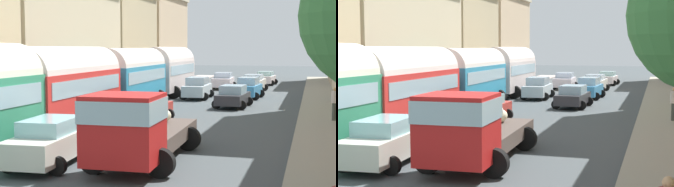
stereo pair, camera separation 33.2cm
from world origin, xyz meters
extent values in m
plane|color=#404649|center=(0.00, 27.00, 0.00)|extent=(154.00, 154.00, 0.00)
cube|color=#B4A29B|center=(-7.25, 27.00, 0.07)|extent=(2.50, 70.00, 0.14)
cube|color=gray|center=(7.25, 27.00, 0.07)|extent=(2.50, 70.00, 0.14)
cube|color=beige|center=(-10.84, 25.43, 4.03)|extent=(4.67, 14.29, 8.05)
cube|color=tan|center=(-10.95, 37.80, 4.38)|extent=(4.90, 9.60, 8.76)
cube|color=tan|center=(-10.92, 49.43, 4.74)|extent=(4.85, 12.03, 9.48)
cylinder|color=black|center=(-3.41, 9.50, 0.50)|extent=(1.00, 0.35, 1.00)
cube|color=red|center=(-4.60, 15.50, 1.64)|extent=(2.67, 8.50, 2.29)
cylinder|color=silver|center=(-4.60, 15.50, 2.79)|extent=(2.62, 8.33, 2.38)
cube|color=#99B7C6|center=(-4.60, 15.50, 2.15)|extent=(2.70, 7.83, 0.73)
cylinder|color=black|center=(-5.83, 18.08, 0.50)|extent=(1.00, 0.35, 1.00)
cylinder|color=black|center=(-3.52, 18.15, 0.50)|extent=(1.00, 0.35, 1.00)
cylinder|color=black|center=(-5.68, 12.85, 0.50)|extent=(1.00, 0.35, 1.00)
cylinder|color=black|center=(-3.37, 12.92, 0.50)|extent=(1.00, 0.35, 1.00)
cube|color=teal|center=(-4.60, 24.50, 1.63)|extent=(2.56, 8.76, 2.27)
cylinder|color=silver|center=(-4.60, 24.50, 2.77)|extent=(2.51, 8.59, 2.26)
cube|color=#99B7C6|center=(-4.60, 24.50, 2.13)|extent=(2.58, 8.07, 0.72)
cylinder|color=black|center=(-5.77, 27.16, 0.50)|extent=(1.00, 0.35, 1.00)
cylinder|color=black|center=(-3.58, 27.23, 0.50)|extent=(1.00, 0.35, 1.00)
cylinder|color=black|center=(-5.62, 21.77, 0.50)|extent=(1.00, 0.35, 1.00)
cylinder|color=black|center=(-3.43, 21.84, 0.50)|extent=(1.00, 0.35, 1.00)
cube|color=silver|center=(-4.60, 33.50, 1.67)|extent=(2.39, 8.38, 2.33)
cylinder|color=silver|center=(-4.60, 33.50, 2.83)|extent=(2.34, 8.21, 2.29)
cube|color=#99B7C6|center=(-4.60, 33.50, 2.18)|extent=(2.43, 7.71, 0.75)
cylinder|color=black|center=(-5.73, 36.09, 0.50)|extent=(1.00, 0.35, 1.00)
cylinder|color=black|center=(-3.51, 36.10, 0.50)|extent=(1.00, 0.35, 1.00)
cylinder|color=black|center=(-5.69, 30.90, 0.50)|extent=(1.00, 0.35, 1.00)
cylinder|color=black|center=(-3.47, 30.91, 0.50)|extent=(1.00, 0.35, 1.00)
cube|color=#B51A19|center=(1.31, 7.72, 1.49)|extent=(2.23, 2.13, 2.09)
cube|color=#99B7C6|center=(1.31, 7.72, 2.08)|extent=(2.28, 2.22, 0.67)
cube|color=#4D413B|center=(1.19, 11.26, 0.73)|extent=(2.34, 5.11, 0.55)
ellipsoid|color=beige|center=(1.00, 12.58, 1.23)|extent=(1.02, 1.02, 0.45)
ellipsoid|color=beige|center=(1.09, 12.32, 1.28)|extent=(1.05, 1.06, 0.57)
ellipsoid|color=#EAE7CA|center=(1.08, 11.25, 1.28)|extent=(1.06, 1.01, 0.57)
ellipsoid|color=silver|center=(1.35, 10.77, 1.69)|extent=(1.16, 1.03, 0.57)
cylinder|color=black|center=(2.38, 7.97, 0.45)|extent=(0.90, 0.32, 0.90)
cylinder|color=black|center=(0.23, 7.90, 0.45)|extent=(0.90, 0.32, 0.90)
cylinder|color=black|center=(2.23, 12.22, 0.45)|extent=(0.90, 0.32, 0.90)
cylinder|color=black|center=(0.07, 12.15, 0.45)|extent=(0.90, 0.32, 0.90)
cube|color=#2B2B30|center=(1.70, 26.66, 0.60)|extent=(1.85, 4.07, 0.65)
cube|color=#99BDD3|center=(1.70, 26.66, 1.19)|extent=(1.55, 2.15, 0.54)
cylinder|color=black|center=(2.47, 25.39, 0.30)|extent=(0.60, 0.21, 0.60)
cylinder|color=black|center=(0.82, 25.47, 0.30)|extent=(0.60, 0.21, 0.60)
cylinder|color=black|center=(2.59, 27.86, 0.30)|extent=(0.60, 0.21, 0.60)
cylinder|color=black|center=(0.94, 27.94, 0.30)|extent=(0.60, 0.21, 0.60)
cube|color=#3E8BC2|center=(1.96, 32.76, 0.66)|extent=(1.79, 3.95, 0.78)
cube|color=#A4C0D1|center=(1.96, 32.76, 1.35)|extent=(1.48, 2.09, 0.60)
cylinder|color=black|center=(2.64, 31.52, 0.30)|extent=(0.60, 0.21, 0.60)
cylinder|color=black|center=(1.11, 31.62, 0.30)|extent=(0.60, 0.21, 0.60)
cylinder|color=black|center=(2.81, 33.90, 0.30)|extent=(0.60, 0.21, 0.60)
cylinder|color=black|center=(1.27, 34.01, 0.30)|extent=(0.60, 0.21, 0.60)
cube|color=silver|center=(1.66, 38.92, 0.68)|extent=(1.83, 4.46, 0.82)
cube|color=#A1B6C7|center=(1.66, 38.92, 1.32)|extent=(1.55, 2.34, 0.46)
cylinder|color=black|center=(2.43, 37.53, 0.30)|extent=(0.60, 0.21, 0.60)
cylinder|color=black|center=(0.78, 37.59, 0.30)|extent=(0.60, 0.21, 0.60)
cylinder|color=black|center=(2.54, 40.25, 0.30)|extent=(0.60, 0.21, 0.60)
cylinder|color=black|center=(0.89, 40.31, 0.30)|extent=(0.60, 0.21, 0.60)
cube|color=white|center=(1.94, 47.51, 0.61)|extent=(1.91, 3.76, 0.69)
cube|color=#91BEBD|center=(1.94, 47.51, 1.20)|extent=(1.58, 2.00, 0.48)
cylinder|color=black|center=(2.68, 46.32, 0.30)|extent=(0.60, 0.21, 0.60)
cylinder|color=black|center=(1.04, 46.44, 0.30)|extent=(0.60, 0.21, 0.60)
cylinder|color=black|center=(2.84, 48.57, 0.30)|extent=(0.60, 0.21, 0.60)
cylinder|color=black|center=(1.21, 48.70, 0.30)|extent=(0.60, 0.21, 0.60)
cube|color=beige|center=(-1.66, 8.63, 0.67)|extent=(1.93, 4.45, 0.81)
cube|color=#8EC2CA|center=(-1.66, 8.63, 1.32)|extent=(1.59, 2.35, 0.50)
cylinder|color=black|center=(-2.57, 9.92, 0.30)|extent=(0.60, 0.21, 0.60)
cylinder|color=black|center=(-0.94, 10.03, 0.30)|extent=(0.60, 0.21, 0.60)
cylinder|color=black|center=(-2.38, 7.23, 0.30)|extent=(0.60, 0.21, 0.60)
cylinder|color=black|center=(-0.75, 7.35, 0.30)|extent=(0.60, 0.21, 0.60)
cube|color=#B1332C|center=(-1.52, 18.54, 0.62)|extent=(1.55, 4.41, 0.69)
cube|color=#94BABB|center=(-1.52, 18.54, 1.21)|extent=(1.35, 2.30, 0.51)
cylinder|color=black|center=(-2.26, 19.91, 0.30)|extent=(0.60, 0.21, 0.60)
cylinder|color=black|center=(-0.76, 19.89, 0.30)|extent=(0.60, 0.21, 0.60)
cylinder|color=black|center=(-2.29, 17.19, 0.30)|extent=(0.60, 0.21, 0.60)
cylinder|color=black|center=(-0.79, 17.17, 0.30)|extent=(0.60, 0.21, 0.60)
cube|color=silver|center=(-1.82, 31.61, 0.67)|extent=(1.76, 4.33, 0.80)
cube|color=#9DAFBB|center=(-1.82, 31.61, 1.37)|extent=(1.50, 2.27, 0.59)
cylinder|color=black|center=(-2.68, 32.91, 0.30)|extent=(0.60, 0.21, 0.60)
cylinder|color=black|center=(-1.06, 32.96, 0.30)|extent=(0.60, 0.21, 0.60)
cylinder|color=black|center=(-2.59, 30.26, 0.30)|extent=(0.60, 0.21, 0.60)
cylinder|color=black|center=(-0.97, 30.31, 0.30)|extent=(0.60, 0.21, 0.60)
cube|color=silver|center=(-1.50, 41.39, 0.66)|extent=(1.91, 4.38, 0.79)
cube|color=#9EB2C9|center=(-1.50, 41.39, 1.30)|extent=(1.61, 2.31, 0.50)
cylinder|color=black|center=(-2.41, 42.69, 0.30)|extent=(0.60, 0.21, 0.60)
cylinder|color=black|center=(-0.71, 42.77, 0.30)|extent=(0.60, 0.21, 0.60)
cylinder|color=black|center=(-2.28, 40.02, 0.30)|extent=(0.60, 0.21, 0.60)
cylinder|color=black|center=(-0.58, 40.10, 0.30)|extent=(0.60, 0.21, 0.60)
cylinder|color=#41473F|center=(7.86, 21.18, 0.07)|extent=(0.21, 0.21, 0.14)
cylinder|color=#41473F|center=(7.86, 21.18, 0.60)|extent=(0.34, 0.34, 0.91)
cylinder|color=beige|center=(7.86, 21.18, 1.37)|extent=(0.52, 0.52, 0.63)
sphere|color=tan|center=(7.86, 21.18, 1.78)|extent=(0.20, 0.20, 0.20)
camera|label=1|loc=(6.75, -6.41, 3.93)|focal=54.20mm
camera|label=2|loc=(7.07, -6.32, 3.93)|focal=54.20mm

